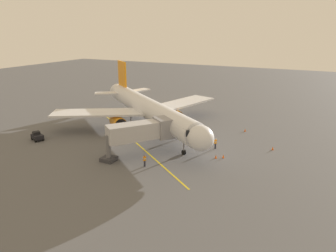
{
  "coord_description": "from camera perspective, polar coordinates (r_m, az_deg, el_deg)",
  "views": [
    {
      "loc": [
        -30.59,
        49.55,
        18.43
      ],
      "look_at": [
        -8.08,
        4.75,
        3.0
      ],
      "focal_mm": 33.98,
      "sensor_mm": 36.0,
      "label": 1
    }
  ],
  "objects": [
    {
      "name": "ground_crew_wing_walker",
      "position": [
        54.97,
        1.81,
        -1.51
      ],
      "size": [
        0.4,
        0.47,
        1.71
      ],
      "color": "#23232D",
      "rests_on": "ground"
    },
    {
      "name": "jet_bridge",
      "position": [
        47.55,
        -4.24,
        -0.91
      ],
      "size": [
        8.62,
        10.23,
        5.4
      ],
      "color": "#B7B7BC",
      "rests_on": "ground"
    },
    {
      "name": "safety_cone_wing_port",
      "position": [
        53.06,
        18.27,
        -3.81
      ],
      "size": [
        0.32,
        0.32,
        0.55
      ],
      "primitive_type": "cone",
      "color": "#F2590F",
      "rests_on": "ground"
    },
    {
      "name": "ground_crew_loader",
      "position": [
        44.43,
        -4.22,
        -6.2
      ],
      "size": [
        0.41,
        0.47,
        1.71
      ],
      "color": "#23232D",
      "rests_on": "ground"
    },
    {
      "name": "safety_cone_wing_starboard",
      "position": [
        48.05,
        9.9,
        -5.36
      ],
      "size": [
        0.32,
        0.32,
        0.55
      ],
      "primitive_type": "cone",
      "color": "#F2590F",
      "rests_on": "ground"
    },
    {
      "name": "apron_lead_in_line",
      "position": [
        55.49,
        -6.41,
        -2.4
      ],
      "size": [
        31.92,
        24.49,
        0.01
      ],
      "primitive_type": "cube",
      "rotation": [
        0.0,
        0.0,
        0.92
      ],
      "color": "yellow",
      "rests_on": "ground"
    },
    {
      "name": "tug_near_nose",
      "position": [
        59.05,
        -22.41,
        -1.7
      ],
      "size": [
        2.69,
        2.26,
        1.5
      ],
      "color": "black",
      "rests_on": "ground"
    },
    {
      "name": "ground_crew_marshaller",
      "position": [
        51.25,
        8.51,
        -3.11
      ],
      "size": [
        0.39,
        0.47,
        1.71
      ],
      "color": "#23232D",
      "rests_on": "ground"
    },
    {
      "name": "ground_plane",
      "position": [
        61.08,
        -4.78,
        -0.52
      ],
      "size": [
        220.0,
        220.0,
        0.0
      ],
      "primitive_type": "plane",
      "color": "#565659"
    },
    {
      "name": "airplane",
      "position": [
        59.48,
        -3.49,
        3.03
      ],
      "size": [
        34.47,
        31.65,
        11.5
      ],
      "color": "silver",
      "rests_on": "ground"
    },
    {
      "name": "safety_cone_nose_left",
      "position": [
        47.78,
        8.58,
        -5.43
      ],
      "size": [
        0.32,
        0.32,
        0.55
      ],
      "primitive_type": "cone",
      "color": "#F2590F",
      "rests_on": "ground"
    },
    {
      "name": "safety_cone_nose_right",
      "position": [
        60.98,
        13.67,
        -0.72
      ],
      "size": [
        0.32,
        0.32,
        0.55
      ],
      "primitive_type": "cone",
      "color": "#F2590F",
      "rests_on": "ground"
    }
  ]
}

